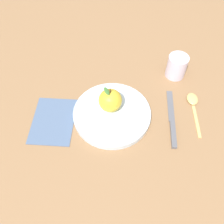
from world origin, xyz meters
name	(u,v)px	position (x,y,z in m)	size (l,w,h in m)	color
ground_plane	(127,118)	(0.00, 0.00, 0.00)	(2.40, 2.40, 0.00)	olive
dinner_plate	(112,114)	(0.04, -0.02, 0.01)	(0.23, 0.23, 0.02)	silver
apple	(110,100)	(0.04, -0.04, 0.05)	(0.07, 0.07, 0.08)	gold
cup	(177,65)	(-0.21, -0.13, 0.04)	(0.07, 0.07, 0.08)	silver
knife	(172,123)	(-0.12, 0.05, 0.00)	(0.08, 0.20, 0.01)	#59595E
spoon	(193,103)	(-0.21, 0.00, 0.01)	(0.07, 0.16, 0.01)	#D8B766
linen_napkin	(53,120)	(0.21, -0.05, 0.00)	(0.12, 0.17, 0.00)	slate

